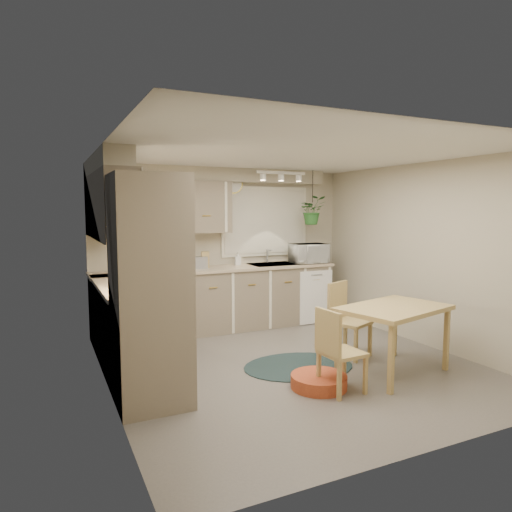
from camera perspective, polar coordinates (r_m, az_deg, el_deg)
name	(u,v)px	position (r m, az deg, el deg)	size (l,w,h in m)	color
floor	(291,365)	(5.44, 4.34, -13.40)	(4.20, 4.20, 0.00)	#655E58
ceiling	(292,154)	(5.17, 4.55, 12.60)	(4.20, 4.20, 0.00)	silver
wall_back	(224,248)	(7.06, -4.03, 1.03)	(4.00, 0.04, 2.40)	#AFA690
wall_front	(437,292)	(3.52, 21.67, -4.22)	(4.00, 0.04, 2.40)	#AFA690
wall_left	(107,272)	(4.53, -18.14, -1.93)	(0.04, 4.20, 2.40)	#AFA690
wall_right	(424,254)	(6.39, 20.21, 0.19)	(0.04, 4.20, 2.40)	#AFA690
base_cab_left	(126,325)	(5.56, -15.93, -8.32)	(0.60, 1.85, 0.90)	gray
base_cab_back	(219,300)	(6.81, -4.64, -5.52)	(3.60, 0.60, 0.90)	gray
counter_left	(126,285)	(5.47, -15.97, -3.54)	(0.64, 1.89, 0.04)	#C0B38C
counter_back	(219,269)	(6.73, -4.64, -1.61)	(3.64, 0.64, 0.04)	#C0B38C
oven_stack	(150,292)	(4.24, -13.06, -4.36)	(0.65, 0.65, 2.10)	gray
wall_oven_face	(185,289)	(4.32, -8.89, -4.10)	(0.02, 0.56, 0.58)	white
upper_cab_left	(110,206)	(5.50, -17.84, 5.93)	(0.35, 2.00, 0.75)	gray
upper_cab_back	(162,207)	(6.57, -11.71, 6.03)	(2.00, 0.35, 0.75)	gray
soffit_left	(106,164)	(5.52, -18.26, 10.85)	(0.30, 2.00, 0.20)	#AFA690
soffit_back	(214,175)	(6.84, -5.22, 10.09)	(3.60, 0.30, 0.20)	#AFA690
cooktop	(136,291)	(4.91, -14.77, -4.26)	(0.52, 0.58, 0.02)	white
range_hood	(133,248)	(4.85, -15.14, 1.03)	(0.40, 0.60, 0.14)	white
window_blinds	(265,221)	(7.29, 1.18, 4.35)	(1.40, 0.02, 1.00)	white
window_frame	(265,221)	(7.30, 1.15, 4.35)	(1.50, 0.02, 1.10)	silver
sink	(273,267)	(7.10, 2.14, -1.36)	(0.70, 0.48, 0.10)	#96989D
dishwasher_front	(316,297)	(7.21, 7.52, -5.12)	(0.58, 0.01, 0.83)	white
track_light_bar	(281,173)	(6.85, 3.16, 10.35)	(0.80, 0.04, 0.04)	white
wall_clock	(233,184)	(7.07, -2.85, 8.99)	(0.30, 0.30, 0.03)	#ECCF53
dining_table	(393,340)	(5.29, 16.76, -9.97)	(1.18, 0.79, 0.74)	tan
chair_left	(342,350)	(4.62, 10.72, -11.51)	(0.39, 0.39, 0.84)	tan
chair_back	(351,320)	(5.71, 11.76, -7.86)	(0.42, 0.42, 0.90)	tan
braided_rug	(299,366)	(5.38, 5.35, -13.55)	(1.28, 0.96, 0.01)	black
pet_bed	(319,381)	(4.80, 7.86, -15.26)	(0.57, 0.57, 0.13)	#B64B24
microwave	(309,251)	(7.28, 6.59, 0.59)	(0.56, 0.31, 0.38)	white
soap_bottle	(238,262)	(7.00, -2.32, -0.76)	(0.09, 0.20, 0.09)	white
hanging_plant	(312,214)	(7.28, 7.06, 5.28)	(0.40, 0.45, 0.35)	#286126
coffee_maker	(159,259)	(6.46, -11.99, -0.31)	(0.19, 0.24, 0.34)	black
toaster	(197,263)	(6.64, -7.37, -0.82)	(0.28, 0.16, 0.17)	#96989D
knife_block	(205,260)	(6.70, -6.36, -0.45)	(0.11, 0.11, 0.24)	tan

